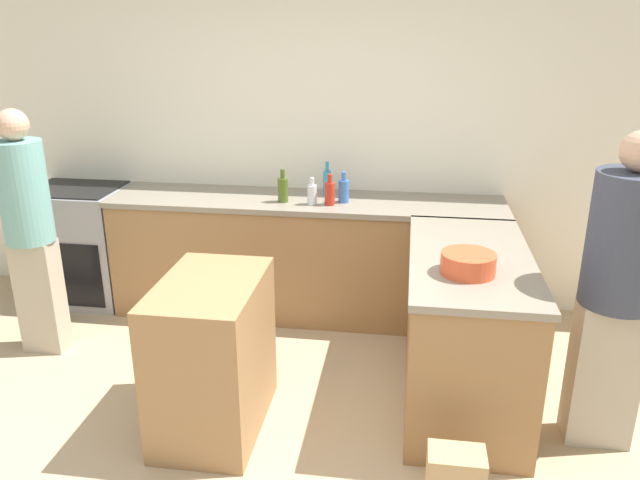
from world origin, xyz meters
TOP-DOWN VIEW (x-y plane):
  - ground_plane at (0.00, 0.00)m, footprint 14.00×14.00m
  - wall_back at (0.00, 2.23)m, footprint 8.00×0.06m
  - counter_back at (0.00, 1.89)m, footprint 2.94×0.65m
  - counter_peninsula at (1.13, 0.88)m, footprint 0.69×1.43m
  - range_oven at (-1.85, 1.89)m, footprint 0.74×0.62m
  - island_table at (-0.27, 0.39)m, footprint 0.53×0.82m
  - mixing_bowl at (1.08, 0.60)m, footprint 0.29×0.29m
  - vinegar_bottle_clear at (0.07, 1.76)m, footprint 0.07×0.07m
  - water_bottle_blue at (0.29, 1.85)m, footprint 0.08×0.08m
  - olive_oil_bottle at (-0.15, 1.79)m, footprint 0.07×0.07m
  - hot_sauce_bottle at (0.20, 1.76)m, footprint 0.07×0.07m
  - dish_soap_bottle at (0.14, 2.02)m, footprint 0.06×0.06m
  - person_by_range at (-1.70, 1.05)m, footprint 0.31×0.31m
  - person_at_peninsula at (1.83, 0.56)m, footprint 0.37×0.37m

SIDE VIEW (x-z plane):
  - ground_plane at x=0.00m, z-range 0.00..0.00m
  - island_table at x=-0.27m, z-range 0.00..0.88m
  - counter_back at x=0.00m, z-range 0.00..0.92m
  - counter_peninsula at x=1.13m, z-range 0.00..0.92m
  - range_oven at x=-1.85m, z-range 0.00..0.93m
  - person_by_range at x=-1.70m, z-range 0.08..1.75m
  - person_at_peninsula at x=1.83m, z-range 0.07..1.77m
  - mixing_bowl at x=1.08m, z-range 0.92..1.04m
  - vinegar_bottle_clear at x=0.07m, z-range 0.90..1.10m
  - hot_sauce_bottle at x=0.20m, z-range 0.90..1.12m
  - water_bottle_blue at x=0.29m, z-range 0.90..1.12m
  - olive_oil_bottle at x=-0.15m, z-range 0.90..1.14m
  - dish_soap_bottle at x=0.14m, z-range 0.90..1.15m
  - wall_back at x=0.00m, z-range 0.00..2.70m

